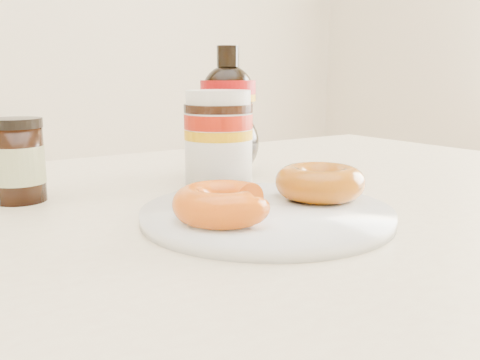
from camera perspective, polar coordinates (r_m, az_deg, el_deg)
dining_table at (r=0.63m, az=-4.46°, el=-10.49°), size 1.40×0.90×0.75m
plate at (r=0.56m, az=2.87°, el=-3.62°), size 0.26×0.26×0.01m
donut_bitten at (r=0.51m, az=-1.87°, el=-2.51°), size 0.10×0.10×0.03m
donut_whole at (r=0.61m, az=8.52°, el=-0.22°), size 0.13×0.13×0.04m
nutella_jar at (r=0.72m, az=-2.31°, el=4.81°), size 0.09×0.09×0.13m
syrup_bottle at (r=0.81m, az=-1.28°, el=7.36°), size 0.11×0.09×0.19m
dark_jar at (r=0.69m, az=-22.61°, el=1.86°), size 0.06×0.06×0.10m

